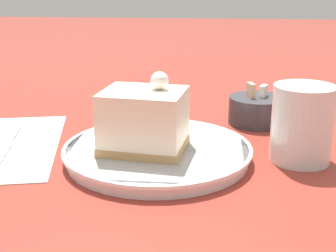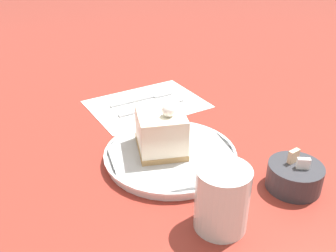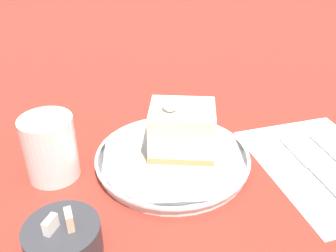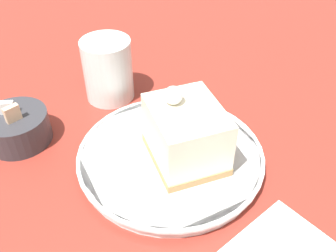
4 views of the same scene
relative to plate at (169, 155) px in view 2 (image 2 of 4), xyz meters
name	(u,v)px [view 2 (image 2 of 4)]	position (x,y,z in m)	size (l,w,h in m)	color
ground_plane	(173,165)	(0.02, 0.00, -0.01)	(4.00, 4.00, 0.00)	maroon
plate	(169,155)	(0.00, 0.00, 0.00)	(0.24, 0.24, 0.02)	white
cake_slice	(161,131)	(-0.01, -0.01, 0.05)	(0.11, 0.09, 0.10)	#AD8451
napkin	(147,104)	(-0.24, 0.02, -0.01)	(0.24, 0.29, 0.00)	white
fork	(147,97)	(-0.27, 0.03, -0.01)	(0.05, 0.16, 0.00)	silver
knife	(146,108)	(-0.21, 0.01, -0.01)	(0.04, 0.17, 0.00)	silver
sugar_bowl	(294,176)	(0.14, 0.17, 0.01)	(0.09, 0.09, 0.06)	#333338
drinking_glass	(222,199)	(0.18, 0.02, 0.04)	(0.08, 0.08, 0.10)	silver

